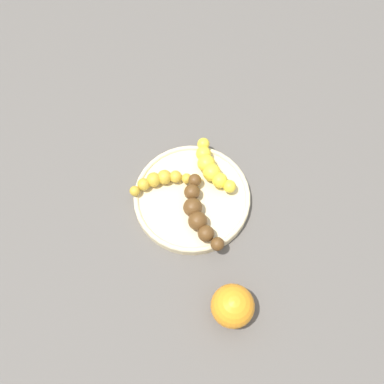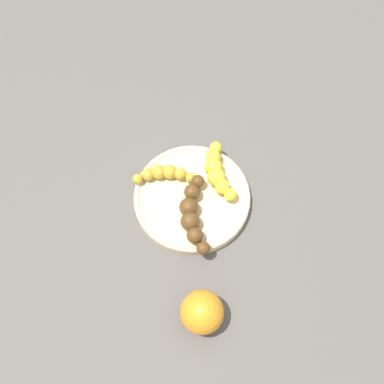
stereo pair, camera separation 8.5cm
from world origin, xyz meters
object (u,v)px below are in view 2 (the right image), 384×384
at_px(banana_spotted, 164,174).
at_px(banana_yellow, 217,172).
at_px(fruit_bowl, 192,198).
at_px(orange_fruit, 202,312).
at_px(banana_overripe, 193,214).

bearing_deg(banana_spotted, banana_yellow, -90.24).
xyz_separation_m(fruit_bowl, banana_spotted, (-0.06, 0.03, 0.02)).
distance_m(banana_spotted, orange_fruit, 0.28).
bearing_deg(orange_fruit, banana_overripe, 106.15).
height_order(banana_overripe, banana_yellow, same).
bearing_deg(orange_fruit, banana_spotted, 116.20).
bearing_deg(banana_overripe, banana_spotted, -61.13).
relative_size(banana_overripe, banana_yellow, 1.28).
distance_m(fruit_bowl, banana_spotted, 0.07).
relative_size(fruit_bowl, banana_overripe, 1.46).
distance_m(banana_overripe, orange_fruit, 0.18).
bearing_deg(banana_overripe, banana_yellow, -122.21).
bearing_deg(banana_overripe, fruit_bowl, -92.42).
distance_m(fruit_bowl, banana_overripe, 0.05).
bearing_deg(banana_overripe, orange_fruit, 91.10).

